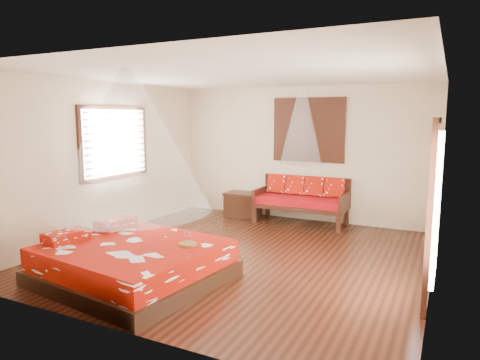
# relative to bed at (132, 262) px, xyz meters

# --- Properties ---
(room) EXTENTS (5.54, 5.54, 2.84)m
(room) POSITION_rel_bed_xyz_m (0.85, 1.60, 1.15)
(room) COLOR black
(room) RESTS_ON ground
(bed) EXTENTS (2.43, 2.25, 0.65)m
(bed) POSITION_rel_bed_xyz_m (0.00, 0.00, 0.00)
(bed) COLOR black
(bed) RESTS_ON floor
(daybed) EXTENTS (1.85, 0.82, 0.96)m
(daybed) POSITION_rel_bed_xyz_m (1.05, 3.98, 0.27)
(daybed) COLOR black
(daybed) RESTS_ON floor
(storage_chest) EXTENTS (0.77, 0.57, 0.52)m
(storage_chest) POSITION_rel_bed_xyz_m (-0.33, 4.05, 0.01)
(storage_chest) COLOR black
(storage_chest) RESTS_ON floor
(shutter_panel) EXTENTS (1.52, 0.06, 1.32)m
(shutter_panel) POSITION_rel_bed_xyz_m (1.05, 4.31, 1.65)
(shutter_panel) COLOR black
(shutter_panel) RESTS_ON wall_back
(window_left) EXTENTS (0.10, 1.74, 1.34)m
(window_left) POSITION_rel_bed_xyz_m (-1.86, 1.80, 1.45)
(window_left) COLOR black
(window_left) RESTS_ON wall_left
(glazed_door) EXTENTS (0.08, 1.02, 2.16)m
(glazed_door) POSITION_rel_bed_xyz_m (3.56, 1.00, 0.82)
(glazed_door) COLOR black
(glazed_door) RESTS_ON floor
(wine_tray) EXTENTS (0.24, 0.24, 0.19)m
(wine_tray) POSITION_rel_bed_xyz_m (0.70, 0.27, 0.30)
(wine_tray) COLOR brown
(wine_tray) RESTS_ON bed
(mosquito_net_main) EXTENTS (2.09, 2.09, 1.80)m
(mosquito_net_main) POSITION_rel_bed_xyz_m (0.02, -0.00, 1.60)
(mosquito_net_main) COLOR white
(mosquito_net_main) RESTS_ON ceiling
(mosquito_net_daybed) EXTENTS (0.83, 0.83, 1.50)m
(mosquito_net_daybed) POSITION_rel_bed_xyz_m (1.05, 3.85, 1.75)
(mosquito_net_daybed) COLOR white
(mosquito_net_daybed) RESTS_ON ceiling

